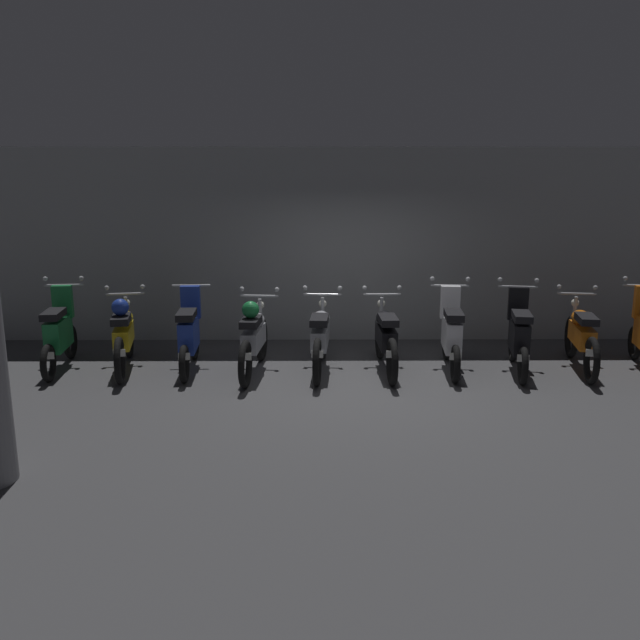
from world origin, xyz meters
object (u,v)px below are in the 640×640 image
(motorbike_slot_2, at_px, (189,334))
(motorbike_slot_7, at_px, (519,336))
(motorbike_slot_5, at_px, (386,337))
(motorbike_slot_4, at_px, (320,337))
(motorbike_slot_8, at_px, (581,336))
(motorbike_slot_3, at_px, (254,337))
(motorbike_slot_0, at_px, (59,333))
(motorbike_slot_1, at_px, (124,334))
(motorbike_slot_6, at_px, (451,334))

(motorbike_slot_2, distance_m, motorbike_slot_7, 4.72)
(motorbike_slot_5, height_order, motorbike_slot_7, motorbike_slot_7)
(motorbike_slot_2, bearing_deg, motorbike_slot_4, -1.95)
(motorbike_slot_4, relative_size, motorbike_slot_7, 1.17)
(motorbike_slot_2, distance_m, motorbike_slot_4, 1.89)
(motorbike_slot_7, height_order, motorbike_slot_8, motorbike_slot_7)
(motorbike_slot_3, bearing_deg, motorbike_slot_7, 0.67)
(motorbike_slot_3, relative_size, motorbike_slot_8, 1.00)
(motorbike_slot_0, bearing_deg, motorbike_slot_2, -1.55)
(motorbike_slot_1, xyz_separation_m, motorbike_slot_5, (3.76, -0.06, -0.04))
(motorbike_slot_2, height_order, motorbike_slot_7, motorbike_slot_7)
(motorbike_slot_7, xyz_separation_m, motorbike_slot_8, (0.94, 0.10, -0.04))
(motorbike_slot_3, xyz_separation_m, motorbike_slot_8, (4.71, 0.15, -0.04))
(motorbike_slot_3, bearing_deg, motorbike_slot_4, 6.74)
(motorbike_slot_0, relative_size, motorbike_slot_1, 0.87)
(motorbike_slot_4, xyz_separation_m, motorbike_slot_6, (1.88, 0.03, 0.04))
(motorbike_slot_1, bearing_deg, motorbike_slot_6, -0.38)
(motorbike_slot_2, distance_m, motorbike_slot_3, 0.96)
(motorbike_slot_6, bearing_deg, motorbike_slot_4, -179.05)
(motorbike_slot_2, distance_m, motorbike_slot_6, 3.77)
(motorbike_slot_8, bearing_deg, motorbike_slot_3, -178.20)
(motorbike_slot_3, bearing_deg, motorbike_slot_8, 1.80)
(motorbike_slot_6, bearing_deg, motorbike_slot_0, 179.15)
(motorbike_slot_1, bearing_deg, motorbike_slot_3, -5.28)
(motorbike_slot_5, bearing_deg, motorbike_slot_0, 178.61)
(motorbike_slot_6, height_order, motorbike_slot_8, motorbike_slot_6)
(motorbike_slot_3, bearing_deg, motorbike_slot_2, 169.46)
(motorbike_slot_4, height_order, motorbike_slot_5, same)
(motorbike_slot_6, distance_m, motorbike_slot_8, 1.88)
(motorbike_slot_0, bearing_deg, motorbike_slot_7, -1.59)
(motorbike_slot_6, bearing_deg, motorbike_slot_3, -177.11)
(motorbike_slot_5, relative_size, motorbike_slot_8, 1.01)
(motorbike_slot_2, xyz_separation_m, motorbike_slot_8, (5.65, -0.03, -0.03))
(motorbike_slot_1, distance_m, motorbike_slot_4, 2.83)
(motorbike_slot_1, relative_size, motorbike_slot_3, 0.99)
(motorbike_slot_5, xyz_separation_m, motorbike_slot_6, (0.95, 0.03, 0.04))
(motorbike_slot_0, height_order, motorbike_slot_3, motorbike_slot_0)
(motorbike_slot_0, height_order, motorbike_slot_1, motorbike_slot_0)
(motorbike_slot_3, height_order, motorbike_slot_4, same)
(motorbike_slot_2, bearing_deg, motorbike_slot_1, -179.91)
(motorbike_slot_7, bearing_deg, motorbike_slot_6, 174.03)
(motorbike_slot_2, bearing_deg, motorbike_slot_5, -1.29)
(motorbike_slot_4, relative_size, motorbike_slot_5, 1.00)
(motorbike_slot_0, bearing_deg, motorbike_slot_6, -0.85)
(motorbike_slot_4, xyz_separation_m, motorbike_slot_7, (2.83, -0.07, 0.04))
(motorbike_slot_2, relative_size, motorbike_slot_4, 0.86)
(motorbike_slot_4, height_order, motorbike_slot_7, motorbike_slot_7)
(motorbike_slot_7, bearing_deg, motorbike_slot_4, 178.63)
(motorbike_slot_0, bearing_deg, motorbike_slot_1, -3.18)
(motorbike_slot_7, bearing_deg, motorbike_slot_3, -179.33)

